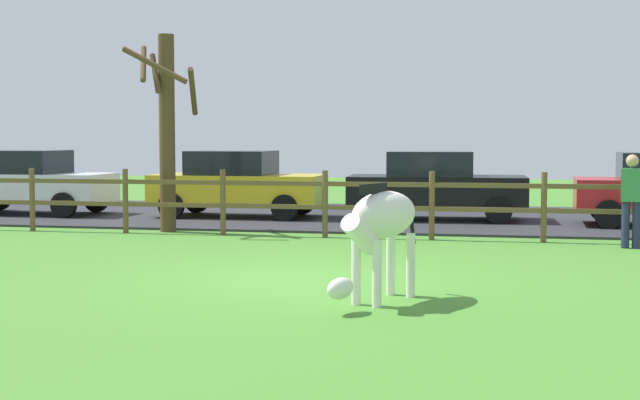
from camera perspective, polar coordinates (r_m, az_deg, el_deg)
ground_plane at (r=12.66m, az=-0.96°, el=-4.88°), size 60.00×60.00×0.00m
parking_asphalt at (r=21.77m, az=4.31°, el=-1.08°), size 28.00×7.40×0.05m
paddock_fence at (r=17.59m, az=0.31°, el=0.05°), size 20.71×0.11×1.30m
bare_tree at (r=18.82m, az=-9.59°, el=4.59°), size 1.37×1.40×4.01m
zebra at (r=10.73m, az=3.81°, el=-1.51°), size 1.01×1.83×1.41m
parked_car_black at (r=20.93m, az=7.23°, el=0.94°), size 4.09×2.05×1.56m
parked_car_white at (r=23.41m, az=-17.82°, el=1.11°), size 4.02×1.91×1.56m
parked_car_yellow at (r=21.60m, az=-5.24°, el=1.05°), size 4.02×1.92×1.56m
visitor_near_fence at (r=16.74m, az=18.93°, el=0.20°), size 0.38×0.26×1.64m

